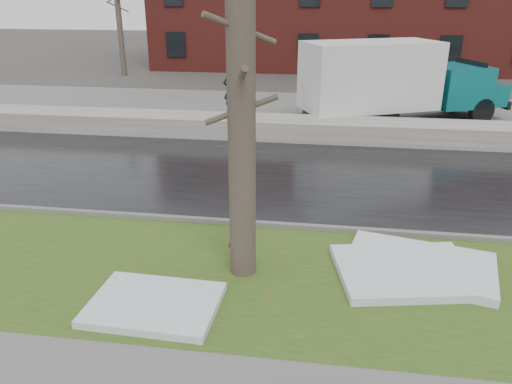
# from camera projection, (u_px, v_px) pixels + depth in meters

# --- Properties ---
(ground) EXTENTS (120.00, 120.00, 0.00)m
(ground) POSITION_uv_depth(u_px,v_px,m) (258.00, 248.00, 10.77)
(ground) COLOR #47423D
(ground) RESTS_ON ground
(verge) EXTENTS (60.00, 4.50, 0.04)m
(verge) POSITION_uv_depth(u_px,v_px,m) (249.00, 277.00, 9.61)
(verge) COLOR #304717
(verge) RESTS_ON ground
(road) EXTENTS (60.00, 7.00, 0.03)m
(road) POSITION_uv_depth(u_px,v_px,m) (280.00, 176.00, 14.89)
(road) COLOR black
(road) RESTS_ON ground
(parking_lot) EXTENTS (60.00, 9.00, 0.03)m
(parking_lot) POSITION_uv_depth(u_px,v_px,m) (299.00, 112.00, 22.68)
(parking_lot) COLOR slate
(parking_lot) RESTS_ON ground
(curb) EXTENTS (60.00, 0.15, 0.14)m
(curb) POSITION_uv_depth(u_px,v_px,m) (264.00, 225.00, 11.66)
(curb) COLOR slate
(curb) RESTS_ON ground
(snowbank) EXTENTS (60.00, 1.60, 0.75)m
(snowbank) POSITION_uv_depth(u_px,v_px,m) (291.00, 128.00, 18.60)
(snowbank) COLOR #AFA9A0
(snowbank) RESTS_ON ground
(bg_tree_left) EXTENTS (1.40, 1.62, 6.50)m
(bg_tree_left) POSITION_uv_depth(u_px,v_px,m) (119.00, 22.00, 31.31)
(bg_tree_left) COLOR brown
(bg_tree_left) RESTS_ON ground
(bg_tree_center) EXTENTS (1.40, 1.62, 6.50)m
(bg_tree_center) POSITION_uv_depth(u_px,v_px,m) (226.00, 19.00, 34.16)
(bg_tree_center) COLOR brown
(bg_tree_center) RESTS_ON ground
(fire_hydrant) EXTENTS (0.45, 0.40, 0.91)m
(fire_hydrant) POSITION_uv_depth(u_px,v_px,m) (240.00, 243.00, 9.83)
(fire_hydrant) COLOR #979A9F
(fire_hydrant) RESTS_ON verge
(tree) EXTENTS (1.29, 1.52, 6.23)m
(tree) POSITION_uv_depth(u_px,v_px,m) (241.00, 114.00, 8.64)
(tree) COLOR brown
(tree) RESTS_ON verge
(box_truck) EXTENTS (9.76, 5.64, 3.34)m
(box_truck) POSITION_uv_depth(u_px,v_px,m) (393.00, 81.00, 20.08)
(box_truck) COLOR black
(box_truck) RESTS_ON ground
(worker) EXTENTS (0.73, 0.58, 1.75)m
(worker) POSITION_uv_depth(u_px,v_px,m) (232.00, 90.00, 19.00)
(worker) COLOR black
(worker) RESTS_ON snowbank
(snow_patch_near) EXTENTS (2.94, 2.47, 0.16)m
(snow_patch_near) POSITION_uv_depth(u_px,v_px,m) (406.00, 271.00, 9.63)
(snow_patch_near) COLOR white
(snow_patch_near) RESTS_ON verge
(snow_patch_far) EXTENTS (2.25, 1.68, 0.14)m
(snow_patch_far) POSITION_uv_depth(u_px,v_px,m) (154.00, 304.00, 8.63)
(snow_patch_far) COLOR white
(snow_patch_far) RESTS_ON verge
(snow_patch_side) EXTENTS (3.14, 2.40, 0.18)m
(snow_patch_side) POSITION_uv_depth(u_px,v_px,m) (420.00, 265.00, 9.84)
(snow_patch_side) COLOR white
(snow_patch_side) RESTS_ON verge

